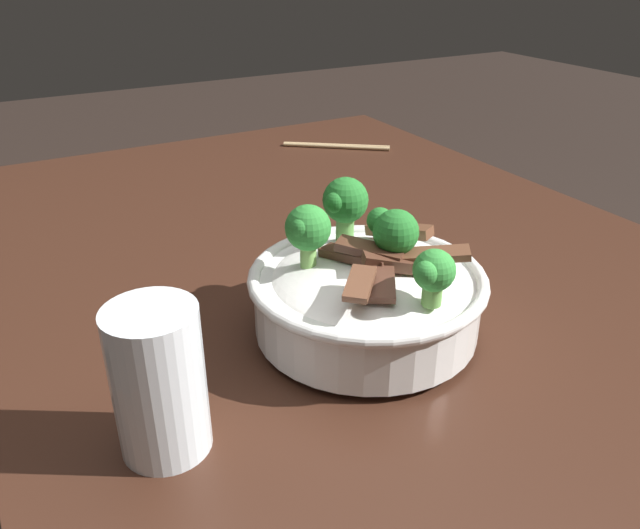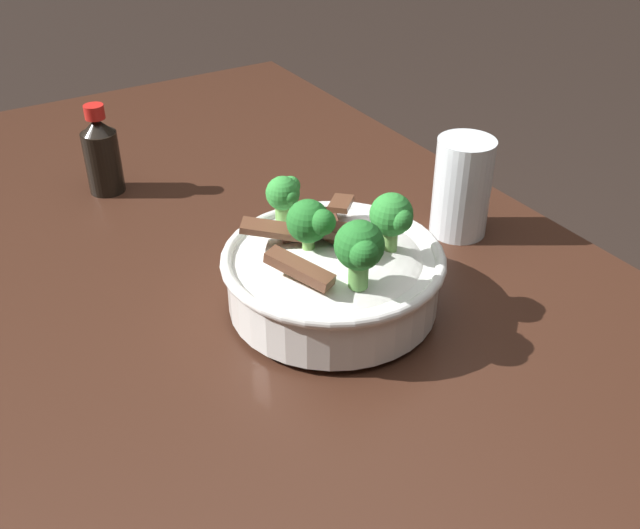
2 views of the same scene
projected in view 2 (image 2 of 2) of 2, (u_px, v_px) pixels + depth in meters
The scene contains 4 objects.
dining_table at pixel (273, 392), 0.80m from camera, with size 1.52×0.82×0.75m.
rice_bowl at pixel (333, 269), 0.75m from camera, with size 0.23×0.23×0.14m.
drinking_glass at pixel (461, 192), 0.88m from camera, with size 0.07×0.07×0.12m.
soy_sauce_bottle at pixel (102, 154), 0.97m from camera, with size 0.05×0.05×0.12m.
Camera 2 is at (0.53, -0.27, 1.21)m, focal length 41.09 mm.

